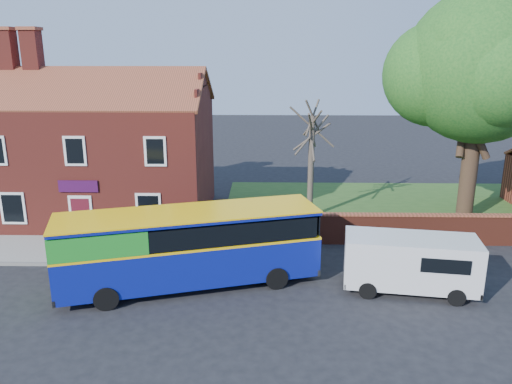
{
  "coord_description": "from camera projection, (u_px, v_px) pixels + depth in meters",
  "views": [
    {
      "loc": [
        2.51,
        -16.62,
        9.34
      ],
      "look_at": [
        2.03,
        5.0,
        3.24
      ],
      "focal_mm": 35.0,
      "sensor_mm": 36.0,
      "label": 1
    }
  ],
  "objects": [
    {
      "name": "ground",
      "position": [
        199.0,
        312.0,
        18.58
      ],
      "size": [
        120.0,
        120.0,
        0.0
      ],
      "primitive_type": "plane",
      "color": "black",
      "rests_on": "ground"
    },
    {
      "name": "pavement",
      "position": [
        71.0,
        250.0,
        24.24
      ],
      "size": [
        18.0,
        3.5,
        0.12
      ],
      "primitive_type": "cube",
      "color": "gray",
      "rests_on": "ground"
    },
    {
      "name": "kerb",
      "position": [
        56.0,
        264.0,
        22.55
      ],
      "size": [
        18.0,
        0.15,
        0.14
      ],
      "primitive_type": "cube",
      "color": "slate",
      "rests_on": "ground"
    },
    {
      "name": "grass_strip",
      "position": [
        436.0,
        208.0,
        30.81
      ],
      "size": [
        26.0,
        12.0,
        0.04
      ],
      "primitive_type": "cube",
      "color": "#426B28",
      "rests_on": "ground"
    },
    {
      "name": "shop_building",
      "position": [
        102.0,
        158.0,
        28.86
      ],
      "size": [
        12.3,
        8.13,
        10.5
      ],
      "color": "maroon",
      "rests_on": "ground"
    },
    {
      "name": "boundary_wall",
      "position": [
        477.0,
        229.0,
        24.82
      ],
      "size": [
        22.0,
        0.38,
        1.6
      ],
      "color": "maroon",
      "rests_on": "ground"
    },
    {
      "name": "bus",
      "position": [
        181.0,
        245.0,
        20.13
      ],
      "size": [
        10.77,
        5.48,
        3.18
      ],
      "rotation": [
        0.0,
        0.0,
        0.29
      ],
      "color": "navy",
      "rests_on": "ground"
    },
    {
      "name": "van_near",
      "position": [
        411.0,
        261.0,
        19.9
      ],
      "size": [
        5.43,
        2.81,
        2.27
      ],
      "rotation": [
        0.0,
        0.0,
        -0.15
      ],
      "color": "silver",
      "rests_on": "ground"
    },
    {
      "name": "large_tree",
      "position": [
        481.0,
        71.0,
        26.89
      ],
      "size": [
        10.42,
        8.25,
        12.71
      ],
      "color": "black",
      "rests_on": "ground"
    },
    {
      "name": "bare_tree",
      "position": [
        311.0,
        162.0,
        28.3
      ],
      "size": [
        2.43,
        2.89,
        6.47
      ],
      "color": "#4C4238",
      "rests_on": "ground"
    }
  ]
}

